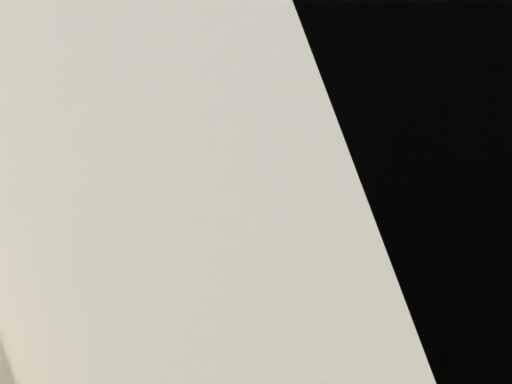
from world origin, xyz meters
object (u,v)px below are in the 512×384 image
at_px(keyboard, 291,220).
at_px(water_bottle, 404,178).
at_px(desk, 346,263).
at_px(book_stack_tall, 249,211).
at_px(laptop, 238,176).
at_px(mug, 152,266).
at_px(computer_mouse, 340,202).
at_px(book_stack_keyboard_riser, 290,238).
at_px(book_stack_side, 346,177).

relative_size(keyboard, water_bottle, 1.99).
relative_size(desk, book_stack_tall, 6.15).
height_order(laptop, mug, laptop).
distance_m(computer_mouse, mug, 0.85).
xyz_separation_m(book_stack_keyboard_riser, computer_mouse, (0.38, 0.12, -0.04)).
bearing_deg(book_stack_side, water_bottle, -62.38).
distance_m(book_stack_tall, computer_mouse, 0.42).
xyz_separation_m(book_stack_keyboard_riser, mug, (-0.46, 0.17, -0.02)).
height_order(book_stack_side, keyboard, keyboard).
xyz_separation_m(desk, laptop, (-0.48, 0.17, 0.54)).
xyz_separation_m(desk, keyboard, (-0.44, -0.10, 0.46)).
bearing_deg(desk, book_stack_tall, 167.83).
bearing_deg(laptop, book_stack_keyboard_riser, -83.89).
height_order(book_stack_keyboard_riser, mug, book_stack_keyboard_riser).
distance_m(desk, book_stack_keyboard_riser, 0.61).
height_order(laptop, water_bottle, laptop).
bearing_deg(desk, computer_mouse, 171.16).
bearing_deg(computer_mouse, mug, 176.48).
bearing_deg(book_stack_side, mug, -177.46).
height_order(keyboard, computer_mouse, keyboard).
distance_m(desk, computer_mouse, 0.35).
bearing_deg(book_stack_tall, computer_mouse, -12.70).
bearing_deg(laptop, keyboard, -82.44).
height_order(desk, keyboard, keyboard).
bearing_deg(book_stack_keyboard_riser, keyboard, 37.40).
distance_m(computer_mouse, water_bottle, 0.28).
xyz_separation_m(desk, book_stack_side, (0.06, 0.11, 0.38)).
height_order(book_stack_tall, computer_mouse, book_stack_tall).
relative_size(desk, book_stack_side, 5.91).
distance_m(book_stack_tall, water_bottle, 0.68).
bearing_deg(book_stack_side, book_stack_tall, -179.65).
xyz_separation_m(laptop, water_bottle, (0.65, -0.28, -0.10)).
relative_size(book_stack_keyboard_riser, water_bottle, 1.04).
bearing_deg(book_stack_tall, mug, -174.79).
relative_size(book_stack_side, keyboard, 0.61).
bearing_deg(laptop, book_stack_tall, -86.17).
xyz_separation_m(desk, mug, (-0.91, 0.06, 0.38)).
distance_m(book_stack_tall, book_stack_keyboard_riser, 0.21).
relative_size(book_stack_side, laptop, 0.78).
bearing_deg(book_stack_tall, desk, -12.17).
bearing_deg(mug, keyboard, -19.59).
bearing_deg(desk, laptop, 160.78).
height_order(book_stack_tall, laptop, laptop).
bearing_deg(desk, book_stack_side, 59.69).
height_order(laptop, keyboard, laptop).
xyz_separation_m(book_stack_side, mug, (-0.97, -0.04, -0.01)).
distance_m(book_stack_side, computer_mouse, 0.16).
bearing_deg(mug, laptop, 13.55).
relative_size(desk, laptop, 4.61).
bearing_deg(mug, book_stack_side, 2.54).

